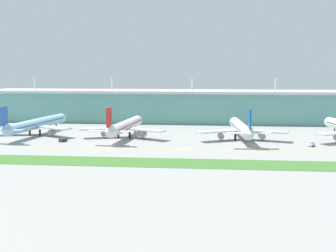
# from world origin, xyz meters

# --- Properties ---
(ground_plane) EXTENTS (600.00, 600.00, 0.00)m
(ground_plane) POSITION_xyz_m (0.00, 0.00, 0.00)
(ground_plane) COLOR gray
(terminal_building) EXTENTS (288.00, 34.00, 31.49)m
(terminal_building) POSITION_xyz_m (-0.00, 102.00, 11.45)
(terminal_building) COLOR #5B9E93
(terminal_building) RESTS_ON ground
(airliner_nearest) EXTENTS (48.35, 69.35, 18.90)m
(airliner_nearest) POSITION_xyz_m (-85.81, 33.56, 6.46)
(airliner_nearest) COLOR #9ED1EA
(airliner_nearest) RESTS_ON ground
(airliner_near_middle) EXTENTS (48.58, 61.21, 18.90)m
(airliner_near_middle) POSITION_xyz_m (-33.80, 29.46, 6.45)
(airliner_near_middle) COLOR white
(airliner_near_middle) RESTS_ON ground
(airliner_far_middle) EXTENTS (48.63, 59.21, 18.90)m
(airliner_far_middle) POSITION_xyz_m (29.09, 27.97, 6.44)
(airliner_far_middle) COLOR white
(airliner_far_middle) RESTS_ON ground
(taxiway_stripe_west) EXTENTS (28.00, 0.70, 0.04)m
(taxiway_stripe_west) POSITION_xyz_m (-71.00, -4.77, 0.02)
(taxiway_stripe_west) COLOR yellow
(taxiway_stripe_west) RESTS_ON ground
(taxiway_stripe_mid_west) EXTENTS (28.00, 0.70, 0.04)m
(taxiway_stripe_mid_west) POSITION_xyz_m (-37.00, -4.77, 0.02)
(taxiway_stripe_mid_west) COLOR yellow
(taxiway_stripe_mid_west) RESTS_ON ground
(taxiway_stripe_centre) EXTENTS (28.00, 0.70, 0.04)m
(taxiway_stripe_centre) POSITION_xyz_m (-3.00, -4.77, 0.02)
(taxiway_stripe_centre) COLOR yellow
(taxiway_stripe_centre) RESTS_ON ground
(taxiway_stripe_mid_east) EXTENTS (28.00, 0.70, 0.04)m
(taxiway_stripe_mid_east) POSITION_xyz_m (31.00, -4.77, 0.02)
(taxiway_stripe_mid_east) COLOR yellow
(taxiway_stripe_mid_east) RESTS_ON ground
(taxiway_stripe_east) EXTENTS (28.00, 0.70, 0.04)m
(taxiway_stripe_east) POSITION_xyz_m (65.00, -4.77, 0.02)
(taxiway_stripe_east) COLOR yellow
(taxiway_stripe_east) RESTS_ON ground
(grass_verge) EXTENTS (300.00, 18.00, 0.10)m
(grass_verge) POSITION_xyz_m (0.00, -31.62, 0.05)
(grass_verge) COLOR #3D702D
(grass_verge) RESTS_ON ground
(pushback_tug) EXTENTS (3.42, 4.86, 1.85)m
(pushback_tug) POSITION_xyz_m (-63.29, 13.84, 1.10)
(pushback_tug) COLOR #333842
(pushback_tug) RESTS_ON ground
(baggage_cart) EXTENTS (3.56, 3.99, 2.48)m
(baggage_cart) POSITION_xyz_m (62.10, 12.25, 1.26)
(baggage_cart) COLOR silver
(baggage_cart) RESTS_ON ground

